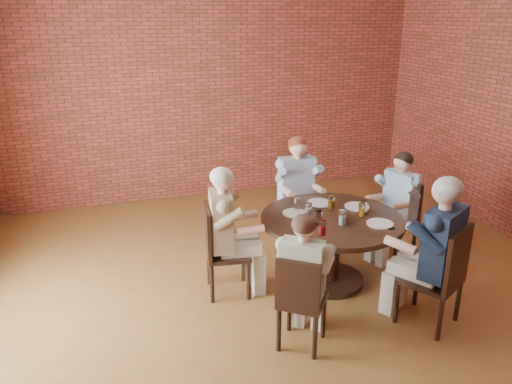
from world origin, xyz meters
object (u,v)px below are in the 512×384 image
object	(u,v)px
diner_d	(303,282)
smartphone	(389,227)
dining_table	(331,237)
chair_a	(400,216)
diner_a	(397,206)
chair_b	(295,202)
chair_d	(300,299)
chair_c	(219,247)
diner_c	(227,232)
chair_e	(442,274)
diner_b	(297,192)
diner_e	(434,253)

from	to	relation	value
diner_d	smartphone	world-z (taller)	diner_d
dining_table	diner_d	bearing A→B (deg)	-128.37
chair_a	diner_a	xyz separation A→B (m)	(-0.07, -0.02, 0.14)
chair_b	chair_d	size ratio (longest dim) A/B	1.08
chair_c	diner_c	distance (m)	0.18
dining_table	diner_d	xyz separation A→B (m)	(-0.70, -0.88, 0.08)
diner_a	diner_c	distance (m)	2.05
chair_a	chair_c	bearing A→B (deg)	-103.43
chair_c	diner_d	size ratio (longest dim) A/B	0.77
chair_a	chair_b	distance (m)	1.26
dining_table	chair_b	distance (m)	1.11
chair_b	chair_e	xyz separation A→B (m)	(0.53, -2.13, 0.02)
diner_a	diner_b	distance (m)	1.17
diner_b	diner_e	xyz separation A→B (m)	(0.49, -1.96, 0.04)
diner_d	diner_e	bearing A→B (deg)	-144.06
diner_c	chair_d	size ratio (longest dim) A/B	1.52
diner_a	chair_d	xyz separation A→B (m)	(-1.72, -1.25, -0.15)
smartphone	diner_b	bearing A→B (deg)	113.18
diner_a	diner_e	bearing A→B (deg)	-37.29
smartphone	chair_e	bearing A→B (deg)	-65.51
dining_table	diner_e	distance (m)	1.09
chair_a	chair_b	world-z (taller)	chair_b
smartphone	diner_e	bearing A→B (deg)	-68.02
dining_table	chair_d	bearing A→B (deg)	-128.37
chair_c	chair_e	xyz separation A→B (m)	(1.73, -1.19, 0.02)
dining_table	diner_c	bearing A→B (deg)	171.67
diner_a	diner_b	world-z (taller)	diner_b
diner_a	diner_c	xyz separation A→B (m)	(-2.04, -0.16, 0.03)
chair_c	smartphone	distance (m)	1.68
chair_b	chair_e	bearing A→B (deg)	-73.27
chair_b	diner_e	distance (m)	2.11
diner_a	chair_a	bearing A→B (deg)	90.00
chair_c	diner_d	xyz separation A→B (m)	(0.45, -1.05, 0.10)
diner_d	dining_table	bearing A→B (deg)	-90.00
chair_b	dining_table	bearing A→B (deg)	-90.00
diner_b	chair_c	size ratio (longest dim) A/B	1.43
dining_table	smartphone	xyz separation A→B (m)	(0.41, -0.40, 0.23)
chair_a	chair_d	size ratio (longest dim) A/B	1.03
chair_a	smartphone	size ratio (longest dim) A/B	6.50
diner_a	diner_b	bearing A→B (deg)	-145.34
dining_table	diner_c	distance (m)	1.08
dining_table	chair_b	world-z (taller)	chair_b
diner_b	smartphone	distance (m)	1.47
dining_table	smartphone	bearing A→B (deg)	-44.26
diner_b	diner_e	world-z (taller)	diner_e
diner_b	chair_d	bearing A→B (deg)	-109.19
chair_c	chair_d	distance (m)	1.18
diner_c	smartphone	distance (m)	1.58
diner_d	diner_e	distance (m)	1.24
chair_c	diner_e	bearing A→B (deg)	-114.87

